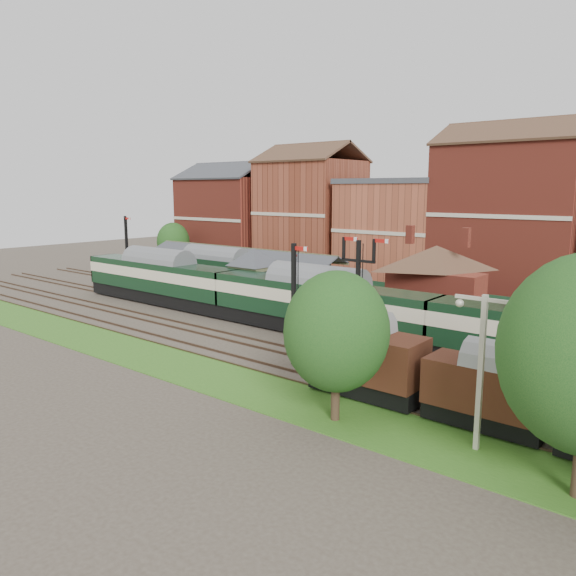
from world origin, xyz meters
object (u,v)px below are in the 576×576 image
Objects in this scene: semaphore_bracket at (358,289)px; signal_box at (254,278)px; goods_van_a at (367,359)px; platform_railcar at (216,272)px; dmu_train at (317,302)px.

signal_box is at bearing 159.08° from semaphore_bracket.
platform_railcar is at bearing 151.36° from goods_van_a.
platform_railcar is at bearing 159.14° from semaphore_bracket.
signal_box is 0.31× the size of platform_railcar.
goods_van_a is (10.09, -9.00, -0.47)m from dmu_train.
dmu_train is 19.41m from platform_railcar.
dmu_train reaches higher than goods_van_a.
signal_box is at bearing -20.76° from platform_railcar.
signal_box is 16.16m from semaphore_bracket.
signal_box is 23.31m from goods_van_a.
semaphore_bracket is at bearing 126.29° from goods_van_a.
signal_box is at bearing 161.51° from dmu_train.
goods_van_a is at bearing -31.73° from signal_box.
semaphore_bracket is at bearing -20.92° from signal_box.
semaphore_bracket reaches higher than platform_railcar.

